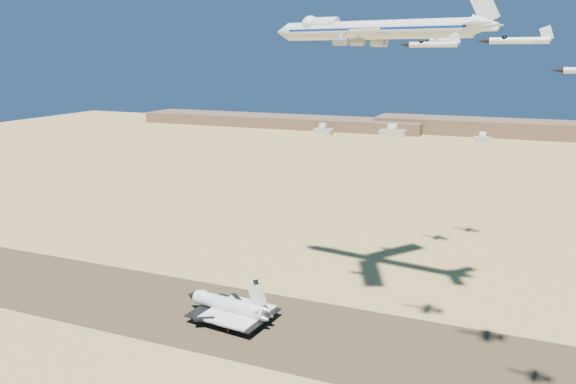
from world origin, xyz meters
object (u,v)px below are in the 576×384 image
at_px(crew_a, 228,331).
at_px(chase_jet_e, 483,30).
at_px(shuttle, 229,306).
at_px(carrier_747, 367,30).
at_px(crew_b, 245,330).
at_px(crew_c, 242,333).
at_px(chase_jet_d, 443,40).
at_px(chase_jet_b, 517,40).
at_px(chase_jet_a, 432,44).

height_order(crew_a, chase_jet_e, chase_jet_e).
relative_size(shuttle, carrier_747, 0.44).
xyz_separation_m(shuttle, crew_a, (4.72, -9.67, -3.74)).
bearing_deg(carrier_747, crew_b, -112.28).
relative_size(crew_c, chase_jet_d, 0.11).
bearing_deg(chase_jet_e, carrier_747, -108.72).
bearing_deg(crew_a, carrier_747, -28.87).
relative_size(crew_a, chase_jet_d, 0.12).
bearing_deg(crew_a, crew_b, -59.62).
distance_m(crew_c, chase_jet_d, 141.94).
xyz_separation_m(crew_a, chase_jet_e, (66.21, 111.49, 101.03)).
relative_size(crew_b, chase_jet_e, 0.12).
bearing_deg(chase_jet_e, chase_jet_d, -117.42).
xyz_separation_m(crew_a, chase_jet_b, (82.48, -5.93, 93.63)).
bearing_deg(carrier_747, chase_jet_e, 69.44).
xyz_separation_m(chase_jet_d, chase_jet_e, (13.82, 18.19, 4.62)).
relative_size(carrier_747, chase_jet_a, 5.02).
relative_size(crew_a, chase_jet_e, 0.12).
distance_m(chase_jet_d, chase_jet_e, 23.30).
xyz_separation_m(crew_b, chase_jet_d, (47.27, 90.82, 96.39)).
distance_m(carrier_747, chase_jet_d, 49.14).
bearing_deg(crew_a, chase_jet_d, -24.81).
distance_m(crew_c, chase_jet_b, 121.62).
bearing_deg(chase_jet_b, chase_jet_a, 146.83).
relative_size(crew_b, chase_jet_b, 0.11).
bearing_deg(chase_jet_a, chase_jet_d, 98.98).
distance_m(crew_c, chase_jet_e, 162.06).
xyz_separation_m(crew_b, chase_jet_a, (55.78, 4.90, 93.10)).
bearing_deg(chase_jet_d, carrier_747, -105.38).
height_order(crew_c, chase_jet_a, chase_jet_a).
height_order(crew_a, chase_jet_a, chase_jet_a).
relative_size(chase_jet_b, chase_jet_e, 1.10).
distance_m(shuttle, crew_b, 12.74).
relative_size(shuttle, chase_jet_a, 2.19).
height_order(shuttle, chase_jet_e, chase_jet_e).
distance_m(crew_b, chase_jet_e, 160.68).
bearing_deg(crew_b, crew_c, 176.37).
height_order(shuttle, chase_jet_a, chase_jet_a).
height_order(shuttle, carrier_747, carrier_747).
bearing_deg(crew_b, carrier_747, -36.98).
xyz_separation_m(chase_jet_a, chase_jet_b, (21.58, -13.31, 0.51)).
relative_size(carrier_747, crew_b, 44.16).
bearing_deg(chase_jet_d, chase_jet_a, -75.23).
xyz_separation_m(crew_a, chase_jet_a, (60.90, 7.38, 93.12)).
bearing_deg(shuttle, chase_jet_a, 4.59).
distance_m(crew_a, chase_jet_d, 144.03).
xyz_separation_m(chase_jet_a, chase_jet_d, (-8.51, 85.92, 3.29)).
height_order(crew_b, chase_jet_a, chase_jet_a).
bearing_deg(shuttle, chase_jet_e, 61.72).
bearing_deg(chase_jet_a, shuttle, -178.67).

